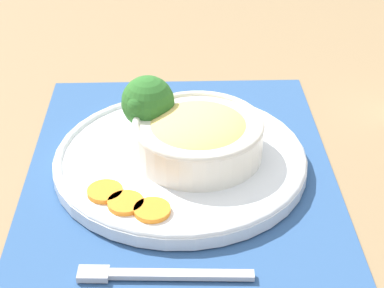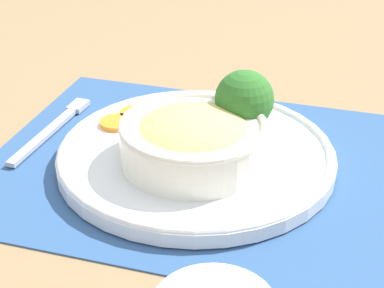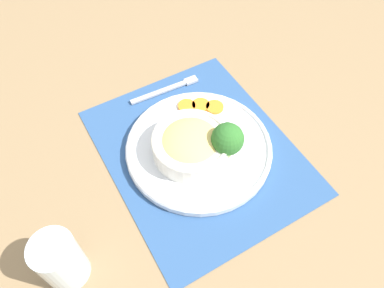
{
  "view_description": "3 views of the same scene",
  "coord_description": "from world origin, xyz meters",
  "px_view_note": "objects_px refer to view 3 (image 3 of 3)",
  "views": [
    {
      "loc": [
        -0.68,
        -0.07,
        0.48
      ],
      "look_at": [
        -0.01,
        -0.02,
        0.05
      ],
      "focal_mm": 60.0,
      "sensor_mm": 36.0,
      "label": 1
    },
    {
      "loc": [
        0.25,
        -0.6,
        0.39
      ],
      "look_at": [
        0.0,
        -0.01,
        0.04
      ],
      "focal_mm": 60.0,
      "sensor_mm": 36.0,
      "label": 2
    },
    {
      "loc": [
        0.43,
        -0.2,
        0.7
      ],
      "look_at": [
        0.01,
        -0.02,
        0.05
      ],
      "focal_mm": 35.0,
      "sensor_mm": 36.0,
      "label": 3
    }
  ],
  "objects_px": {
    "broccoli_floret": "(228,139)",
    "water_glass": "(62,262)",
    "bowl": "(191,144)",
    "fork": "(171,88)"
  },
  "relations": [
    {
      "from": "broccoli_floret",
      "to": "water_glass",
      "type": "relative_size",
      "value": 0.74
    },
    {
      "from": "bowl",
      "to": "water_glass",
      "type": "distance_m",
      "value": 0.34
    },
    {
      "from": "bowl",
      "to": "fork",
      "type": "height_order",
      "value": "bowl"
    },
    {
      "from": "bowl",
      "to": "fork",
      "type": "distance_m",
      "value": 0.22
    },
    {
      "from": "broccoli_floret",
      "to": "water_glass",
      "type": "height_order",
      "value": "water_glass"
    },
    {
      "from": "bowl",
      "to": "water_glass",
      "type": "relative_size",
      "value": 1.38
    },
    {
      "from": "bowl",
      "to": "fork",
      "type": "xyz_separation_m",
      "value": [
        -0.21,
        0.04,
        -0.04
      ]
    },
    {
      "from": "broccoli_floret",
      "to": "fork",
      "type": "relative_size",
      "value": 0.48
    },
    {
      "from": "bowl",
      "to": "water_glass",
      "type": "xyz_separation_m",
      "value": [
        0.15,
        -0.3,
        0.0
      ]
    },
    {
      "from": "broccoli_floret",
      "to": "water_glass",
      "type": "distance_m",
      "value": 0.39
    }
  ]
}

